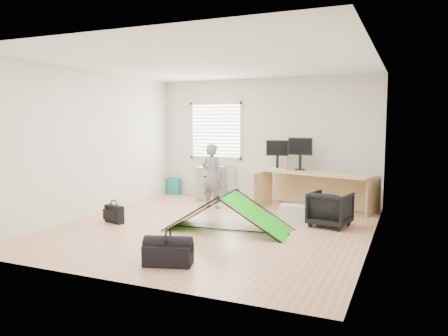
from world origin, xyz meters
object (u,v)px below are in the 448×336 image
at_px(monitor_right, 300,158).
at_px(laptop_bag, 114,214).
at_px(person, 212,176).
at_px(monitor_left, 277,158).
at_px(storage_crate, 294,212).
at_px(desk, 315,191).
at_px(thermos, 286,163).
at_px(kite, 228,212).
at_px(office_chair, 330,209).
at_px(filing_cabinet, 212,183).
at_px(duffel_bag, 168,255).

xyz_separation_m(monitor_right, laptop_bag, (-2.60, -2.78, -0.85)).
distance_m(person, laptop_bag, 2.19).
xyz_separation_m(monitor_left, laptop_bag, (-2.11, -2.79, -0.83)).
height_order(monitor_right, storage_crate, monitor_right).
xyz_separation_m(desk, thermos, (-0.70, 0.32, 0.50)).
bearing_deg(person, kite, 131.67).
distance_m(monitor_right, storage_crate, 1.59).
distance_m(person, storage_crate, 1.93).
bearing_deg(office_chair, monitor_right, -49.24).
height_order(monitor_right, kite, monitor_right).
relative_size(monitor_right, laptop_bag, 1.26).
bearing_deg(filing_cabinet, monitor_left, 7.85).
bearing_deg(monitor_right, monitor_left, -172.49).
bearing_deg(monitor_right, filing_cabinet, -173.13).
height_order(monitor_left, storage_crate, monitor_left).
height_order(filing_cabinet, thermos, thermos).
relative_size(desk, person, 1.69).
distance_m(kite, laptop_bag, 2.06).
distance_m(monitor_left, storage_crate, 1.73).
xyz_separation_m(monitor_right, office_chair, (0.89, -1.56, -0.71)).
distance_m(kite, storage_crate, 1.43).
relative_size(monitor_right, office_chair, 0.80).
relative_size(storage_crate, duffel_bag, 0.82).
height_order(filing_cabinet, laptop_bag, filing_cabinet).
bearing_deg(duffel_bag, thermos, 69.78).
xyz_separation_m(monitor_right, duffel_bag, (-0.58, -4.37, -0.87)).
relative_size(monitor_right, kite, 0.26).
bearing_deg(storage_crate, monitor_right, 99.56).
distance_m(kite, duffel_bag, 1.87).
height_order(monitor_left, laptop_bag, monitor_left).
bearing_deg(desk, storage_crate, -82.70).
relative_size(monitor_right, storage_crate, 1.07).
distance_m(office_chair, storage_crate, 0.73).
distance_m(monitor_left, duffel_bag, 4.45).
relative_size(desk, storage_crate, 4.64).
distance_m(filing_cabinet, office_chair, 3.33).
xyz_separation_m(desk, laptop_bag, (-2.99, -2.48, -0.23)).
height_order(person, laptop_bag, person).
distance_m(desk, kite, 2.41).
height_order(kite, laptop_bag, kite).
relative_size(monitor_right, duffel_bag, 0.87).
height_order(filing_cabinet, duffel_bag, filing_cabinet).
relative_size(filing_cabinet, office_chair, 1.16).
bearing_deg(duffel_bag, storage_crate, 58.57).
bearing_deg(thermos, person, -144.12).
bearing_deg(desk, filing_cabinet, -171.49).
distance_m(desk, monitor_left, 1.11).
height_order(filing_cabinet, storage_crate, filing_cabinet).
bearing_deg(kite, duffel_bag, -96.26).
height_order(thermos, laptop_bag, thermos).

